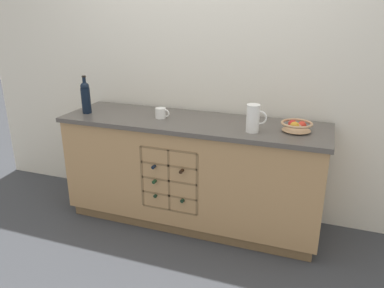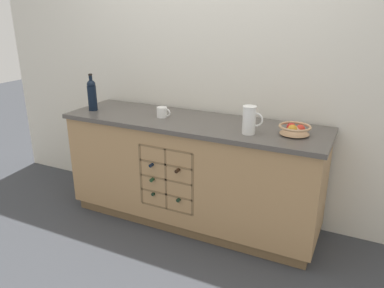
{
  "view_description": "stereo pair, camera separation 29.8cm",
  "coord_description": "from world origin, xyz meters",
  "px_view_note": "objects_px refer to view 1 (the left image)",
  "views": [
    {
      "loc": [
        0.96,
        -2.64,
        1.7
      ],
      "look_at": [
        0.0,
        0.0,
        0.69
      ],
      "focal_mm": 35.0,
      "sensor_mm": 36.0,
      "label": 1
    },
    {
      "loc": [
        1.23,
        -2.52,
        1.7
      ],
      "look_at": [
        0.0,
        0.0,
        0.69
      ],
      "focal_mm": 35.0,
      "sensor_mm": 36.0,
      "label": 2
    }
  ],
  "objects_px": {
    "standing_wine_bottle": "(86,97)",
    "white_pitcher": "(253,118)",
    "fruit_bowl": "(297,126)",
    "ceramic_mug": "(161,113)"
  },
  "relations": [
    {
      "from": "fruit_bowl",
      "to": "white_pitcher",
      "type": "bearing_deg",
      "value": -157.76
    },
    {
      "from": "fruit_bowl",
      "to": "white_pitcher",
      "type": "distance_m",
      "value": 0.32
    },
    {
      "from": "fruit_bowl",
      "to": "ceramic_mug",
      "type": "height_order",
      "value": "ceramic_mug"
    },
    {
      "from": "fruit_bowl",
      "to": "white_pitcher",
      "type": "height_order",
      "value": "white_pitcher"
    },
    {
      "from": "standing_wine_bottle",
      "to": "white_pitcher",
      "type": "bearing_deg",
      "value": -1.47
    },
    {
      "from": "white_pitcher",
      "to": "standing_wine_bottle",
      "type": "height_order",
      "value": "standing_wine_bottle"
    },
    {
      "from": "fruit_bowl",
      "to": "standing_wine_bottle",
      "type": "relative_size",
      "value": 0.71
    },
    {
      "from": "ceramic_mug",
      "to": "standing_wine_bottle",
      "type": "relative_size",
      "value": 0.38
    },
    {
      "from": "white_pitcher",
      "to": "ceramic_mug",
      "type": "xyz_separation_m",
      "value": [
        -0.76,
        0.1,
        -0.06
      ]
    },
    {
      "from": "fruit_bowl",
      "to": "white_pitcher",
      "type": "xyz_separation_m",
      "value": [
        -0.29,
        -0.12,
        0.06
      ]
    }
  ]
}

